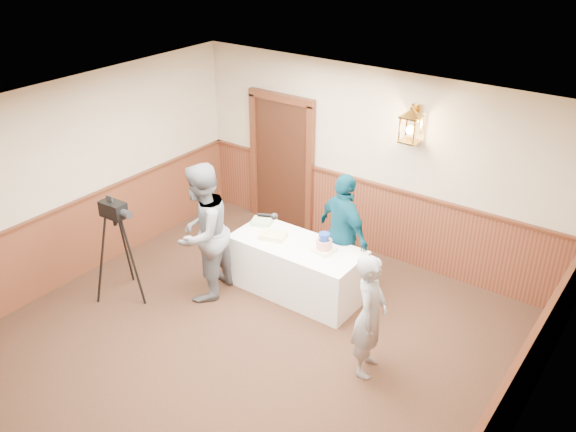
% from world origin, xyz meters
% --- Properties ---
extents(ground, '(7.00, 7.00, 0.00)m').
position_xyz_m(ground, '(0.00, 0.00, 0.00)').
color(ground, '#321E13').
rests_on(ground, ground).
extents(room_shell, '(6.02, 7.02, 2.81)m').
position_xyz_m(room_shell, '(-0.05, 0.45, 1.52)').
color(room_shell, tan).
rests_on(room_shell, ground).
extents(display_table, '(1.80, 0.80, 0.75)m').
position_xyz_m(display_table, '(-0.22, 1.90, 0.38)').
color(display_table, white).
rests_on(display_table, ground).
extents(tiered_cake, '(0.28, 0.28, 0.26)m').
position_xyz_m(tiered_cake, '(0.17, 1.95, 0.85)').
color(tiered_cake, '#FFF7C2').
rests_on(tiered_cake, display_table).
extents(sheet_cake_yellow, '(0.39, 0.34, 0.07)m').
position_xyz_m(sheet_cake_yellow, '(-0.58, 1.85, 0.78)').
color(sheet_cake_yellow, '#FAEC95').
rests_on(sheet_cake_yellow, display_table).
extents(sheet_cake_green, '(0.34, 0.31, 0.07)m').
position_xyz_m(sheet_cake_green, '(-0.94, 2.07, 0.78)').
color(sheet_cake_green, '#8AC188').
rests_on(sheet_cake_green, display_table).
extents(interviewer, '(1.61, 1.04, 1.90)m').
position_xyz_m(interviewer, '(-1.19, 1.13, 0.95)').
color(interviewer, slate).
rests_on(interviewer, ground).
extents(baker, '(0.49, 0.62, 1.50)m').
position_xyz_m(baker, '(1.33, 1.09, 0.75)').
color(baker, gray).
rests_on(baker, ground).
extents(assistant_p, '(1.07, 0.77, 1.68)m').
position_xyz_m(assistant_p, '(0.20, 2.38, 0.84)').
color(assistant_p, '#094056').
rests_on(assistant_p, ground).
extents(tv_camera_rig, '(0.55, 0.52, 1.41)m').
position_xyz_m(tv_camera_rig, '(-2.06, 0.46, 0.63)').
color(tv_camera_rig, black).
rests_on(tv_camera_rig, ground).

